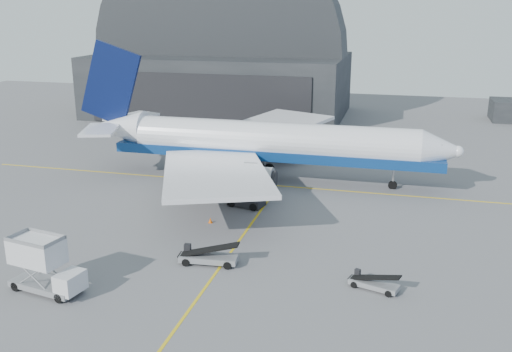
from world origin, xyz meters
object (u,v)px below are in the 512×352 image
(catering_truck, at_px, (44,266))
(pushback_tug, at_px, (247,200))
(belt_loader_a, at_px, (208,257))
(airliner, at_px, (259,142))
(belt_loader_b, at_px, (373,283))

(catering_truck, height_order, pushback_tug, catering_truck)
(catering_truck, xyz_separation_m, pushback_tug, (10.14, 22.96, -1.48))
(pushback_tug, distance_m, belt_loader_a, 15.09)
(airliner, distance_m, belt_loader_b, 31.47)
(airliner, relative_size, belt_loader_a, 9.13)
(belt_loader_b, bearing_deg, belt_loader_a, -167.27)
(pushback_tug, relative_size, belt_loader_a, 0.78)
(catering_truck, distance_m, pushback_tug, 25.14)
(airliner, distance_m, catering_truck, 34.69)
(pushback_tug, distance_m, belt_loader_b, 21.92)
(airliner, bearing_deg, catering_truck, -104.76)
(catering_truck, xyz_separation_m, belt_loader_a, (10.72, 7.88, -1.53))
(airliner, bearing_deg, belt_loader_a, -85.73)
(airliner, relative_size, pushback_tug, 11.68)
(airliner, distance_m, pushback_tug, 11.37)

